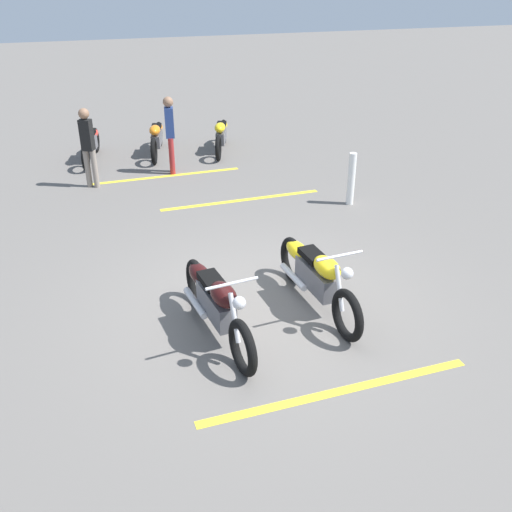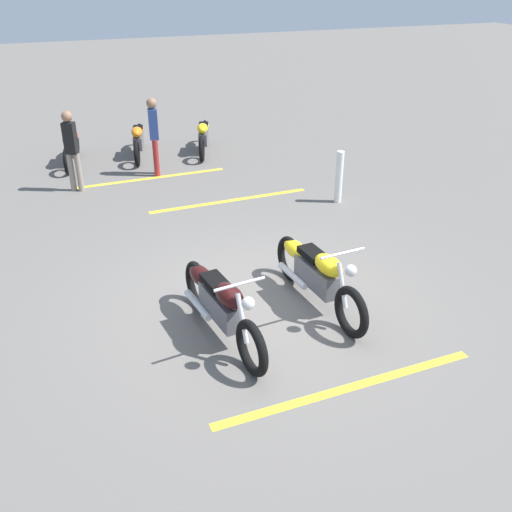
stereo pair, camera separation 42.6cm
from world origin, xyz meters
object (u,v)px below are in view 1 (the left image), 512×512
object	(u,v)px
bystander_near_row	(88,144)
bollard_post	(351,179)
motorcycle_dark_foreground	(215,302)
motorcycle_row_center	(91,143)
bystander_secondary	(170,131)
motorcycle_row_left	(157,137)
motorcycle_row_far_left	(221,134)
motorcycle_bright_foreground	(316,275)

from	to	relation	value
bystander_near_row	bollard_post	xyz separation A→B (m)	(-2.39, -4.67, -0.40)
motorcycle_dark_foreground	motorcycle_row_center	bearing A→B (deg)	-178.87
motorcycle_dark_foreground	bystander_secondary	world-z (taller)	bystander_secondary
motorcycle_row_left	motorcycle_row_center	world-z (taller)	motorcycle_row_left
bollard_post	motorcycle_row_far_left	bearing A→B (deg)	20.90
motorcycle_row_far_left	bystander_near_row	xyz separation A→B (m)	(-1.64, 3.13, 0.49)
bystander_secondary	bollard_post	size ratio (longest dim) A/B	1.64
motorcycle_dark_foreground	motorcycle_row_center	distance (m)	7.74
motorcycle_row_far_left	motorcycle_row_center	xyz separation A→B (m)	(0.19, 3.07, -0.01)
motorcycle_bright_foreground	bollard_post	xyz separation A→B (m)	(3.16, -2.01, 0.04)
motorcycle_bright_foreground	bystander_near_row	distance (m)	6.18
bystander_near_row	bystander_secondary	world-z (taller)	bystander_secondary
motorcycle_row_far_left	bollard_post	world-z (taller)	bollard_post
motorcycle_dark_foreground	motorcycle_row_far_left	xyz separation A→B (m)	(7.46, -1.91, -0.05)
motorcycle_row_far_left	bystander_secondary	bearing A→B (deg)	-29.44
motorcycle_row_far_left	motorcycle_dark_foreground	bearing A→B (deg)	4.82
motorcycle_bright_foreground	motorcycle_row_far_left	distance (m)	7.21
motorcycle_bright_foreground	motorcycle_dark_foreground	distance (m)	1.46
motorcycle_bright_foreground	bystander_near_row	xyz separation A→B (m)	(5.56, 2.66, 0.44)
motorcycle_dark_foreground	motorcycle_row_left	world-z (taller)	motorcycle_dark_foreground
motorcycle_row_left	bystander_secondary	xyz separation A→B (m)	(-1.46, -0.12, 0.51)
motorcycle_dark_foreground	motorcycle_row_far_left	size ratio (longest dim) A/B	1.15
motorcycle_row_left	motorcycle_row_center	size ratio (longest dim) A/B	1.03
motorcycle_row_left	bollard_post	world-z (taller)	bollard_post
motorcycle_bright_foreground	motorcycle_row_center	world-z (taller)	motorcycle_bright_foreground
motorcycle_row_left	motorcycle_row_center	xyz separation A→B (m)	(-0.01, 1.53, -0.01)
bystander_secondary	motorcycle_row_far_left	bearing A→B (deg)	50.06
motorcycle_row_left	bystander_secondary	bearing A→B (deg)	17.92
motorcycle_bright_foreground	bystander_secondary	bearing A→B (deg)	-176.24
motorcycle_bright_foreground	bollard_post	size ratio (longest dim) A/B	2.21
motorcycle_row_left	motorcycle_row_center	bearing A→B (deg)	-76.21
motorcycle_bright_foreground	bystander_secondary	distance (m)	6.04
bystander_near_row	bollard_post	world-z (taller)	bystander_near_row
motorcycle_dark_foreground	motorcycle_bright_foreground	bearing A→B (deg)	92.86
motorcycle_row_center	bollard_post	xyz separation A→B (m)	(-4.22, -4.61, 0.10)
bystander_near_row	bystander_secondary	size ratio (longest dim) A/B	0.98
motorcycle_row_center	bystander_secondary	size ratio (longest dim) A/B	1.17
motorcycle_row_far_left	bystander_secondary	size ratio (longest dim) A/B	1.16
motorcycle_row_center	motorcycle_dark_foreground	bearing A→B (deg)	20.51
motorcycle_row_far_left	bystander_secondary	distance (m)	1.96
motorcycle_dark_foreground	bystander_secondary	distance (m)	6.24
motorcycle_row_left	bystander_secondary	size ratio (longest dim) A/B	1.21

